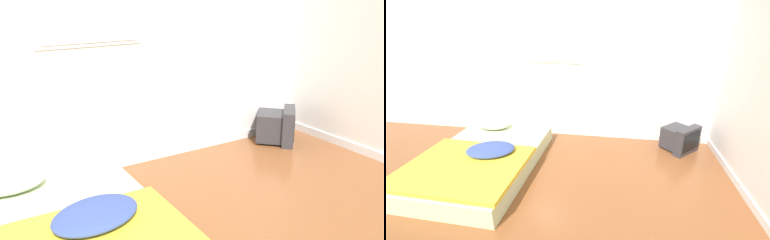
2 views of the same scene
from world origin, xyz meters
TOP-DOWN VIEW (x-y plane):
  - wall_back at (0.01, 2.57)m, footprint 8.39×0.08m
  - crt_tv at (2.49, 2.25)m, footprint 0.58×0.58m

SIDE VIEW (x-z plane):
  - crt_tv at x=2.49m, z-range -0.01..0.38m
  - wall_back at x=0.01m, z-range -0.01..2.59m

